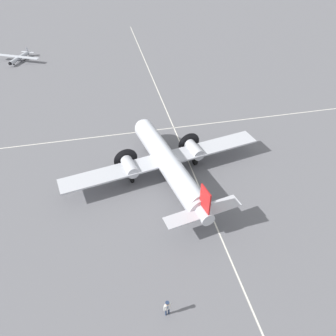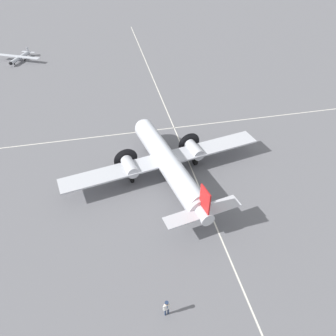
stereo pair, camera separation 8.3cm
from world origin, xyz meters
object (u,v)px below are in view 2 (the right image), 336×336
Objects in this scene: suitcase_near_door at (166,220)px; crew_foreground at (167,307)px; light_aircraft_distant at (19,58)px; airliner_main at (167,160)px.

crew_foreground is at bearing -11.55° from suitcase_near_door.
crew_foreground is at bearing 44.10° from light_aircraft_distant.
airliner_main is 38.44× the size of suitcase_near_door.
airliner_main reaches higher than suitcase_near_door.
airliner_main is at bearing -115.38° from crew_foreground.
light_aircraft_distant is (-48.18, -20.14, 0.47)m from suitcase_near_door.
airliner_main is at bearing 54.30° from light_aircraft_distant.
airliner_main reaches higher than crew_foreground.
crew_foreground reaches higher than suitcase_near_door.
crew_foreground is (16.39, -3.49, -1.32)m from airliner_main.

